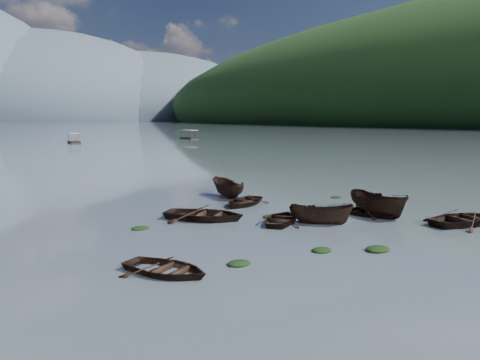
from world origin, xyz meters
TOP-DOWN VIEW (x-y plane):
  - ground_plane at (0.00, 0.00)m, footprint 2400.00×2400.00m
  - haze_mtn_c at (140.00, 900.00)m, footprint 520.00×520.00m
  - haze_mtn_d at (320.00, 900.00)m, footprint 520.00×520.00m
  - rowboat_0 at (-9.99, 1.84)m, footprint 4.34×4.77m
  - rowboat_1 at (-0.23, 6.83)m, footprint 4.80×4.66m
  - rowboat_2 at (1.49, 5.26)m, footprint 3.72×3.72m
  - rowboat_3 at (5.82, 5.60)m, footprint 3.77×4.51m
  - rowboat_4 at (8.80, 0.60)m, footprint 5.29×4.06m
  - rowboat_5 at (6.25, 5.06)m, footprint 2.10×4.88m
  - rowboat_6 at (-3.89, 10.02)m, footprint 6.11×6.20m
  - rowboat_7 at (0.85, 12.91)m, footprint 5.27×4.86m
  - rowboat_8 at (1.53, 16.33)m, footprint 2.08×4.51m
  - weed_clump_0 at (-2.38, 0.86)m, footprint 1.04×0.85m
  - weed_clump_1 at (-6.83, 1.23)m, footprint 1.07×0.85m
  - weed_clump_2 at (-0.03, -0.49)m, footprint 1.28×1.02m
  - weed_clump_3 at (4.78, 8.94)m, footprint 0.90×0.76m
  - weed_clump_4 at (9.63, 6.33)m, footprint 1.06×0.84m
  - weed_clump_5 at (-8.15, 9.77)m, footprint 1.04×0.84m
  - weed_clump_6 at (0.04, 8.36)m, footprint 1.07×0.89m
  - weed_clump_7 at (8.76, 11.51)m, footprint 0.94×0.75m
  - pontoon_centre at (9.88, 105.56)m, footprint 3.02×6.19m
  - pontoon_right at (44.12, 110.61)m, footprint 3.36×6.67m

SIDE VIEW (x-z plane):
  - ground_plane at x=0.00m, z-range 0.00..0.00m
  - haze_mtn_c at x=140.00m, z-range -130.00..130.00m
  - haze_mtn_d at x=320.00m, z-range -110.00..110.00m
  - rowboat_0 at x=-9.99m, z-range -0.40..0.40m
  - rowboat_1 at x=-0.23m, z-range -0.41..0.41m
  - rowboat_2 at x=1.49m, z-range -0.74..0.74m
  - rowboat_3 at x=5.82m, z-range -0.40..0.40m
  - rowboat_4 at x=8.80m, z-range -0.51..0.51m
  - rowboat_5 at x=6.25m, z-range -0.92..0.92m
  - rowboat_6 at x=-3.89m, z-range -0.53..0.53m
  - rowboat_7 at x=0.85m, z-range -0.45..0.45m
  - rowboat_8 at x=1.53m, z-range -0.84..0.84m
  - weed_clump_0 at x=-2.38m, z-range -0.11..0.11m
  - weed_clump_1 at x=-6.83m, z-range -0.12..0.12m
  - weed_clump_2 at x=-0.03m, z-range -0.14..0.14m
  - weed_clump_3 at x=4.78m, z-range -0.10..0.10m
  - weed_clump_4 at x=9.63m, z-range -0.11..0.11m
  - weed_clump_5 at x=-8.15m, z-range -0.11..0.11m
  - weed_clump_6 at x=0.04m, z-range -0.11..0.11m
  - weed_clump_7 at x=8.76m, z-range -0.10..0.10m
  - pontoon_centre at x=9.88m, z-range -1.15..1.15m
  - pontoon_right at x=44.12m, z-range -1.23..1.23m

